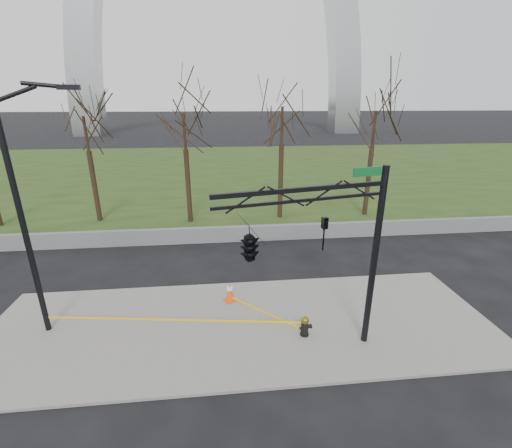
{
  "coord_description": "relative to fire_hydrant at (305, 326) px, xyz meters",
  "views": [
    {
      "loc": [
        -0.61,
        -10.41,
        7.71
      ],
      "look_at": [
        0.69,
        2.0,
        3.19
      ],
      "focal_mm": 24.11,
      "sensor_mm": 36.0,
      "label": 1
    }
  ],
  "objects": [
    {
      "name": "ground",
      "position": [
        -2.08,
        0.83,
        -0.45
      ],
      "size": [
        500.0,
        500.0,
        0.0
      ],
      "primitive_type": "plane",
      "color": "black",
      "rests_on": "ground"
    },
    {
      "name": "sidewalk",
      "position": [
        -2.08,
        0.83,
        -0.4
      ],
      "size": [
        18.0,
        6.0,
        0.1
      ],
      "primitive_type": "cube",
      "color": "slate",
      "rests_on": "ground"
    },
    {
      "name": "grass_strip",
      "position": [
        -2.08,
        30.83,
        -0.42
      ],
      "size": [
        120.0,
        40.0,
        0.06
      ],
      "primitive_type": "cube",
      "color": "#223914",
      "rests_on": "ground"
    },
    {
      "name": "guardrail",
      "position": [
        -2.08,
        8.83,
        0.0
      ],
      "size": [
        60.0,
        0.3,
        0.9
      ],
      "primitive_type": "cube",
      "color": "#59595B",
      "rests_on": "ground"
    },
    {
      "name": "tree_row",
      "position": [
        -7.83,
        12.83,
        3.51
      ],
      "size": [
        34.49,
        4.0,
        7.92
      ],
      "color": "black",
      "rests_on": "ground"
    },
    {
      "name": "fire_hydrant",
      "position": [
        0.0,
        0.0,
        0.0
      ],
      "size": [
        0.47,
        0.31,
        0.76
      ],
      "rotation": [
        0.0,
        0.0,
        0.14
      ],
      "color": "black",
      "rests_on": "sidewalk"
    },
    {
      "name": "traffic_cone",
      "position": [
        -2.48,
        2.41,
        0.05
      ],
      "size": [
        0.54,
        0.54,
        0.8
      ],
      "rotation": [
        0.0,
        0.0,
        0.43
      ],
      "color": "#FB470D",
      "rests_on": "sidewalk"
    },
    {
      "name": "street_light",
      "position": [
        -8.68,
        1.27,
        4.25
      ],
      "size": [
        2.39,
        0.46,
        8.21
      ],
      "rotation": [
        0.0,
        0.0,
        0.12
      ],
      "color": "black",
      "rests_on": "ground"
    },
    {
      "name": "traffic_signal_mast",
      "position": [
        -1.24,
        -1.14,
        3.7
      ],
      "size": [
        5.01,
        2.54,
        6.0
      ],
      "rotation": [
        0.0,
        0.0,
        0.21
      ],
      "color": "black",
      "rests_on": "ground"
    },
    {
      "name": "caution_tape",
      "position": [
        -3.57,
        0.78,
        0.06
      ],
      "size": [
        8.9,
        2.41,
        0.4
      ],
      "color": "yellow",
      "rests_on": "ground"
    }
  ]
}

